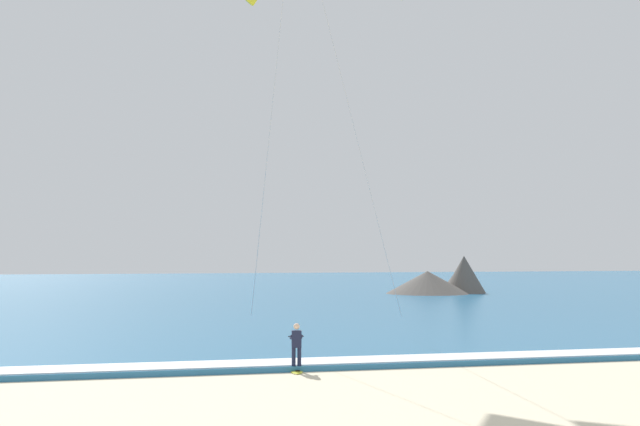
# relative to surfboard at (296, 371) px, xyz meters

# --- Properties ---
(sea) EXTENTS (200.00, 120.00, 0.20)m
(sea) POSITION_rel_surfboard_xyz_m (-1.98, 59.87, 0.07)
(sea) COLOR teal
(sea) RESTS_ON ground
(surf_foam) EXTENTS (200.00, 1.72, 0.04)m
(surf_foam) POSITION_rel_surfboard_xyz_m (-1.98, 0.87, 0.19)
(surf_foam) COLOR white
(surf_foam) RESTS_ON sea
(surfboard) EXTENTS (0.61, 1.44, 0.09)m
(surfboard) POSITION_rel_surfboard_xyz_m (0.00, 0.00, 0.00)
(surfboard) COLOR yellow
(surfboard) RESTS_ON ground
(kitesurfer) EXTENTS (0.56, 0.56, 1.69)m
(kitesurfer) POSITION_rel_surfboard_xyz_m (0.00, 0.02, 0.91)
(kitesurfer) COLOR #191E38
(kitesurfer) RESTS_ON ground
(headland_right) EXTENTS (10.55, 8.83, 3.86)m
(headland_right) POSITION_rel_surfboard_xyz_m (22.64, 43.63, 1.40)
(headland_right) COLOR #56514C
(headland_right) RESTS_ON ground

